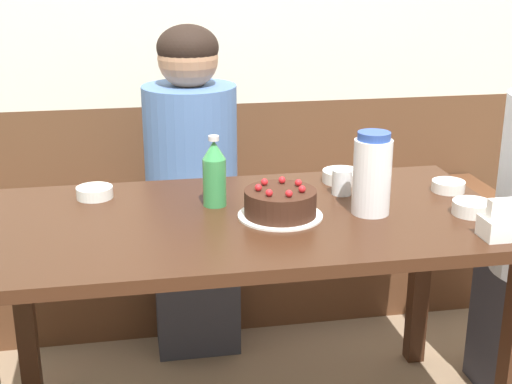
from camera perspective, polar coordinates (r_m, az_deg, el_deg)
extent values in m
cube|color=brown|center=(3.07, -4.03, -0.54)|extent=(4.80, 0.04, 0.83)
cube|color=#56331E|center=(2.93, -3.46, -5.23)|extent=(2.39, 0.38, 0.47)
cube|color=#381E11|center=(1.99, -0.77, -2.35)|extent=(1.45, 0.73, 0.03)
cube|color=#381E11|center=(2.10, 19.80, -13.34)|extent=(0.06, 0.06, 0.69)
cube|color=#381E11|center=(2.43, -18.10, -8.61)|extent=(0.06, 0.06, 0.69)
cube|color=#381E11|center=(2.60, 12.97, -6.33)|extent=(0.06, 0.06, 0.69)
cylinder|color=white|center=(1.98, 1.95, -1.89)|extent=(0.24, 0.24, 0.01)
cylinder|color=#381E14|center=(1.96, 1.96, -0.84)|extent=(0.20, 0.20, 0.07)
sphere|color=red|center=(1.90, 1.06, -0.07)|extent=(0.02, 0.02, 0.02)
sphere|color=red|center=(1.90, 2.65, -0.12)|extent=(0.02, 0.02, 0.02)
sphere|color=red|center=(1.93, 3.70, 0.24)|extent=(0.02, 0.02, 0.02)
sphere|color=red|center=(1.98, 3.43, 0.72)|extent=(0.02, 0.02, 0.02)
sphere|color=red|center=(2.01, 2.10, 0.96)|extent=(0.02, 0.02, 0.02)
sphere|color=red|center=(1.99, 0.68, 0.81)|extent=(0.02, 0.02, 0.02)
sphere|color=red|center=(1.94, 0.19, 0.35)|extent=(0.02, 0.02, 0.02)
cylinder|color=white|center=(2.00, 9.25, 1.19)|extent=(0.11, 0.11, 0.21)
cylinder|color=#28479E|center=(1.97, 9.43, 4.44)|extent=(0.09, 0.09, 0.02)
cylinder|color=#388E4C|center=(2.05, -3.34, 0.78)|extent=(0.07, 0.07, 0.14)
cone|color=#388E4C|center=(2.02, -3.39, 3.39)|extent=(0.07, 0.07, 0.05)
cylinder|color=silver|center=(2.01, -3.41, 4.32)|extent=(0.03, 0.03, 0.01)
cube|color=white|center=(1.93, 19.14, -2.70)|extent=(0.11, 0.08, 0.05)
cube|color=white|center=(1.91, 19.30, -1.24)|extent=(0.09, 0.03, 0.05)
cylinder|color=white|center=(2.26, 15.13, 0.46)|extent=(0.10, 0.10, 0.03)
cylinder|color=white|center=(2.18, -12.79, -0.03)|extent=(0.11, 0.11, 0.03)
cylinder|color=white|center=(2.29, 6.89, 1.27)|extent=(0.12, 0.12, 0.04)
cylinder|color=white|center=(2.08, 16.89, -1.21)|extent=(0.11, 0.11, 0.04)
cylinder|color=silver|center=(2.16, 6.89, 0.80)|extent=(0.06, 0.06, 0.08)
cube|color=#33333D|center=(2.74, -4.92, -7.26)|extent=(0.30, 0.34, 0.45)
cylinder|color=#4C70AD|center=(2.57, -5.22, 2.64)|extent=(0.33, 0.33, 0.53)
sphere|color=#A87A5B|center=(2.49, -5.47, 10.61)|extent=(0.21, 0.21, 0.21)
ellipsoid|color=black|center=(2.49, -5.49, 11.44)|extent=(0.21, 0.21, 0.16)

